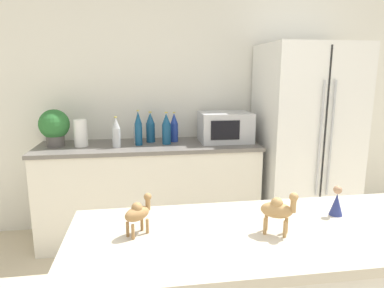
# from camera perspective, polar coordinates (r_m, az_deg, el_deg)

# --- Properties ---
(wall_back) EXTENTS (8.00, 0.06, 2.55)m
(wall_back) POSITION_cam_1_polar(r_m,az_deg,el_deg) (3.48, -0.49, 7.26)
(wall_back) COLOR silver
(wall_back) RESTS_ON ground_plane
(back_counter) EXTENTS (2.01, 0.63, 0.91)m
(back_counter) POSITION_cam_1_polar(r_m,az_deg,el_deg) (3.30, -6.97, -7.72)
(back_counter) COLOR silver
(back_counter) RESTS_ON ground_plane
(refrigerator) EXTENTS (0.85, 0.75, 1.81)m
(refrigerator) POSITION_cam_1_polar(r_m,az_deg,el_deg) (3.47, 18.21, 0.47)
(refrigerator) COLOR white
(refrigerator) RESTS_ON ground_plane
(potted_plant) EXTENTS (0.27, 0.27, 0.33)m
(potted_plant) POSITION_cam_1_polar(r_m,az_deg,el_deg) (3.27, -21.97, 2.78)
(potted_plant) COLOR #595451
(potted_plant) RESTS_ON back_counter
(paper_towel_roll) EXTENTS (0.12, 0.12, 0.24)m
(paper_towel_roll) POSITION_cam_1_polar(r_m,az_deg,el_deg) (3.19, -18.08, 1.74)
(paper_towel_roll) COLOR white
(paper_towel_roll) RESTS_ON back_counter
(microwave) EXTENTS (0.48, 0.37, 0.28)m
(microwave) POSITION_cam_1_polar(r_m,az_deg,el_deg) (3.26, 5.53, 2.84)
(microwave) COLOR #B2B5BA
(microwave) RESTS_ON back_counter
(back_bottle_0) EXTENTS (0.07, 0.07, 0.27)m
(back_bottle_0) POSITION_cam_1_polar(r_m,az_deg,el_deg) (3.07, -12.53, 1.84)
(back_bottle_0) COLOR #B2B7BC
(back_bottle_0) RESTS_ON back_counter
(back_bottle_1) EXTENTS (0.08, 0.08, 0.30)m
(back_bottle_1) POSITION_cam_1_polar(r_m,az_deg,el_deg) (3.14, -4.29, 2.53)
(back_bottle_1) COLOR navy
(back_bottle_1) RESTS_ON back_counter
(back_bottle_2) EXTENTS (0.08, 0.08, 0.24)m
(back_bottle_2) POSITION_cam_1_polar(r_m,az_deg,el_deg) (3.23, -9.01, 2.15)
(back_bottle_2) COLOR #B2B7BC
(back_bottle_2) RESTS_ON back_counter
(back_bottle_3) EXTENTS (0.07, 0.07, 0.32)m
(back_bottle_3) POSITION_cam_1_polar(r_m,az_deg,el_deg) (3.12, -8.92, 2.55)
(back_bottle_3) COLOR navy
(back_bottle_3) RESTS_ON back_counter
(back_bottle_4) EXTENTS (0.07, 0.07, 0.28)m
(back_bottle_4) POSITION_cam_1_polar(r_m,az_deg,el_deg) (3.25, -2.99, 2.74)
(back_bottle_4) COLOR navy
(back_bottle_4) RESTS_ON back_counter
(back_bottle_5) EXTENTS (0.08, 0.08, 0.29)m
(back_bottle_5) POSITION_cam_1_polar(r_m,az_deg,el_deg) (3.25, -6.94, 2.72)
(back_bottle_5) COLOR navy
(back_bottle_5) RESTS_ON back_counter
(camel_figurine) EXTENTS (0.11, 0.10, 0.14)m
(camel_figurine) POSITION_cam_1_polar(r_m,az_deg,el_deg) (1.24, -8.96, -11.20)
(camel_figurine) COLOR olive
(camel_figurine) RESTS_ON bar_counter
(camel_figurine_second) EXTENTS (0.13, 0.10, 0.16)m
(camel_figurine_second) POSITION_cam_1_polar(r_m,az_deg,el_deg) (1.27, 14.17, -10.51)
(camel_figurine_second) COLOR #A87F4C
(camel_figurine_second) RESTS_ON bar_counter
(wise_man_figurine_crimson) EXTENTS (0.05, 0.05, 0.12)m
(wise_man_figurine_crimson) POSITION_cam_1_polar(r_m,az_deg,el_deg) (1.51, 22.95, -8.96)
(wise_man_figurine_crimson) COLOR navy
(wise_man_figurine_crimson) RESTS_ON bar_counter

